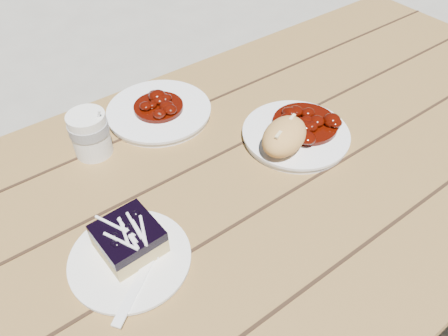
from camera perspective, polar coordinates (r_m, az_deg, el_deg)
picnic_table at (r=0.91m, az=-3.82°, el=-11.69°), size 2.00×1.55×0.75m
main_plate at (r=0.92m, az=9.33°, el=4.26°), size 0.22×0.22×0.02m
goulash_stew at (r=0.92m, az=10.68°, el=6.50°), size 0.14×0.14×0.04m
bread_roll at (r=0.85m, az=7.87°, el=4.12°), size 0.14×0.12×0.06m
dessert_plate at (r=0.72m, az=-12.14°, el=-11.57°), size 0.19×0.19×0.01m
blueberry_cake at (r=0.71m, az=-12.36°, el=-8.98°), size 0.09×0.09×0.05m
fork_dessert at (r=0.68m, az=-11.54°, el=-15.16°), size 0.14×0.11×0.00m
coffee_cup at (r=0.89m, az=-17.09°, el=4.26°), size 0.07×0.07×0.09m
second_plate at (r=0.98m, az=-8.47°, el=7.26°), size 0.22×0.22×0.02m
second_stew at (r=0.96m, az=-8.65°, el=8.64°), size 0.11×0.11×0.04m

